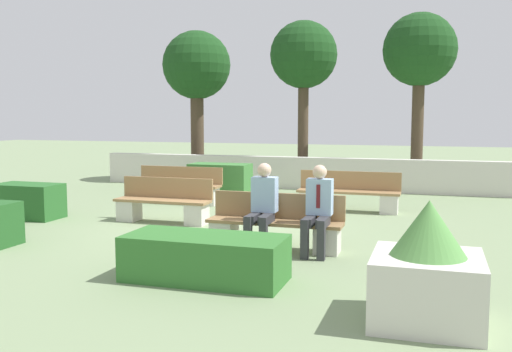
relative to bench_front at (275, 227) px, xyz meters
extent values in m
plane|color=gray|center=(-1.34, 1.51, -0.34)|extent=(60.00, 60.00, 0.00)
cube|color=beige|center=(-1.34, 7.17, 0.11)|extent=(11.83, 0.30, 0.90)
cube|color=#937047|center=(0.00, -0.05, 0.09)|extent=(2.11, 0.44, 0.05)
cube|color=#937047|center=(0.00, 0.20, 0.31)|extent=(2.11, 0.04, 0.40)
cube|color=beige|center=(-0.83, -0.05, -0.14)|extent=(0.36, 0.40, 0.40)
cube|color=beige|center=(0.83, -0.05, -0.14)|extent=(0.36, 0.40, 0.40)
cube|color=#937047|center=(0.57, 3.79, 0.09)|extent=(2.19, 0.44, 0.05)
cube|color=#937047|center=(0.57, 4.03, 0.31)|extent=(2.19, 0.04, 0.40)
cube|color=beige|center=(-0.29, 3.79, -0.14)|extent=(0.36, 0.40, 0.40)
cube|color=beige|center=(1.44, 3.79, -0.14)|extent=(0.36, 0.40, 0.40)
cube|color=#937047|center=(-2.66, 1.45, 0.09)|extent=(1.90, 0.44, 0.05)
cube|color=#937047|center=(-2.66, 1.69, 0.31)|extent=(1.90, 0.04, 0.40)
cube|color=beige|center=(-3.38, 1.45, -0.14)|extent=(0.36, 0.40, 0.40)
cube|color=beige|center=(-1.94, 1.45, -0.14)|extent=(0.36, 0.40, 0.40)
cube|color=#937047|center=(-3.44, 3.74, 0.09)|extent=(2.11, 0.44, 0.05)
cube|color=#937047|center=(-3.44, 3.98, 0.31)|extent=(2.11, 0.04, 0.40)
cube|color=beige|center=(-4.26, 3.74, -0.14)|extent=(0.36, 0.40, 0.40)
cube|color=beige|center=(-2.61, 3.74, -0.14)|extent=(0.36, 0.40, 0.40)
cube|color=#333338|center=(0.60, -0.26, 0.18)|extent=(0.14, 0.46, 0.13)
cube|color=#333338|center=(0.80, -0.26, 0.18)|extent=(0.14, 0.46, 0.13)
cube|color=#333338|center=(0.58, -0.49, -0.05)|extent=(0.11, 0.11, 0.58)
cube|color=#333338|center=(0.82, -0.49, -0.05)|extent=(0.11, 0.11, 0.58)
cube|color=#9EBCE0|center=(0.70, -0.02, 0.51)|extent=(0.38, 0.22, 0.54)
sphere|color=beige|center=(0.70, -0.04, 0.89)|extent=(0.21, 0.21, 0.21)
cube|color=maroon|center=(0.70, -0.13, 0.53)|extent=(0.06, 0.01, 0.35)
cube|color=#333338|center=(-0.26, -0.26, 0.18)|extent=(0.14, 0.46, 0.13)
cube|color=#333338|center=(-0.06, -0.26, 0.18)|extent=(0.14, 0.46, 0.13)
cube|color=#333338|center=(-0.28, -0.49, -0.05)|extent=(0.11, 0.11, 0.58)
cube|color=#333338|center=(-0.04, -0.49, -0.05)|extent=(0.11, 0.11, 0.58)
cube|color=#9EBCE0|center=(-0.16, -0.02, 0.51)|extent=(0.38, 0.22, 0.54)
sphere|color=beige|center=(-0.16, -0.04, 0.89)|extent=(0.22, 0.22, 0.22)
cube|color=#286028|center=(-5.45, 1.07, 0.01)|extent=(1.33, 0.72, 0.69)
cube|color=#3D7A38|center=(-2.82, 4.97, 0.09)|extent=(1.51, 0.73, 0.85)
cube|color=#33702D|center=(-0.38, -1.90, -0.05)|extent=(2.02, 0.87, 0.57)
cube|color=beige|center=(2.29, -2.60, 0.01)|extent=(1.07, 1.07, 0.68)
cone|color=#569347|center=(2.29, -2.60, 0.62)|extent=(0.74, 0.74, 0.55)
cylinder|color=#473828|center=(-4.90, 8.37, 1.18)|extent=(0.41, 0.41, 3.04)
sphere|color=#194219|center=(-4.90, 8.37, 3.29)|extent=(2.13, 2.13, 2.13)
cylinder|color=#473828|center=(-1.45, 8.30, 1.31)|extent=(0.31, 0.31, 3.29)
sphere|color=#194219|center=(-1.45, 8.30, 3.50)|extent=(1.98, 1.98, 1.98)
cylinder|color=#473828|center=(1.82, 8.70, 1.34)|extent=(0.34, 0.34, 3.35)
sphere|color=#194219|center=(1.82, 8.70, 3.58)|extent=(2.07, 2.07, 2.07)
camera|label=1|loc=(2.32, -8.35, 1.72)|focal=40.00mm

